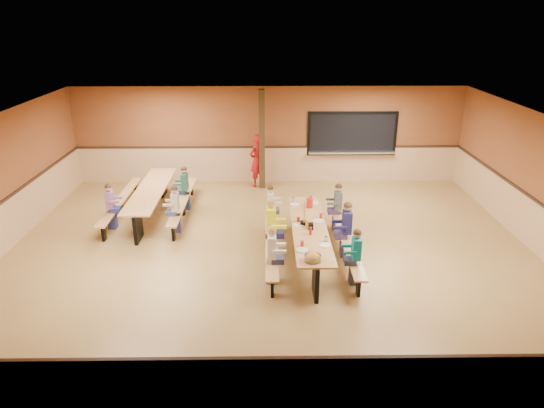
{
  "coord_description": "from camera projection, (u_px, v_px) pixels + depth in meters",
  "views": [
    {
      "loc": [
        -0.09,
        -9.76,
        5.08
      ],
      "look_at": [
        0.04,
        0.1,
        1.15
      ],
      "focal_mm": 32.0,
      "sensor_mm": 36.0,
      "label": 1
    }
  ],
  "objects": [
    {
      "name": "ground",
      "position": [
        270.0,
        253.0,
        10.95
      ],
      "size": [
        12.0,
        12.0,
        0.0
      ],
      "primitive_type": "plane",
      "color": "olive",
      "rests_on": "ground"
    },
    {
      "name": "seated_child_tan_sec",
      "position": [
        176.0,
        209.0,
        11.81
      ],
      "size": [
        0.35,
        0.29,
        1.17
      ],
      "primitive_type": null,
      "color": "#BEA798",
      "rests_on": "ground"
    },
    {
      "name": "structural_post",
      "position": [
        262.0,
        140.0,
        14.48
      ],
      "size": [
        0.18,
        0.18,
        3.0
      ],
      "primitive_type": "cube",
      "color": "#2F200F",
      "rests_on": "ground"
    },
    {
      "name": "napkin_dispenser",
      "position": [
        311.0,
        226.0,
        10.35
      ],
      "size": [
        0.1,
        0.14,
        0.13
      ],
      "primitive_type": "cube",
      "color": "black",
      "rests_on": "cafeteria_table_main"
    },
    {
      "name": "seated_adult_yellow",
      "position": [
        271.0,
        227.0,
        10.63
      ],
      "size": [
        0.43,
        0.35,
        1.34
      ],
      "primitive_type": null,
      "color": "#F7FA18",
      "rests_on": "ground"
    },
    {
      "name": "place_settings",
      "position": [
        309.0,
        225.0,
        10.46
      ],
      "size": [
        0.65,
        3.3,
        0.11
      ],
      "primitive_type": null,
      "color": "beige",
      "rests_on": "cafeteria_table_main"
    },
    {
      "name": "seated_child_teal_right",
      "position": [
        356.0,
        257.0,
        9.52
      ],
      "size": [
        0.35,
        0.29,
        1.17
      ],
      "primitive_type": null,
      "color": "#0C7384",
      "rests_on": "ground"
    },
    {
      "name": "punch_pitcher",
      "position": [
        310.0,
        203.0,
        11.49
      ],
      "size": [
        0.16,
        0.16,
        0.22
      ],
      "primitive_type": "cylinder",
      "color": "red",
      "rests_on": "cafeteria_table_main"
    },
    {
      "name": "seated_child_purple_sec",
      "position": [
        111.0,
        207.0,
        12.0
      ],
      "size": [
        0.34,
        0.28,
        1.16
      ],
      "primitive_type": null,
      "color": "#895385",
      "rests_on": "ground"
    },
    {
      "name": "chip_bowl",
      "position": [
        313.0,
        257.0,
        9.03
      ],
      "size": [
        0.32,
        0.32,
        0.15
      ],
      "primitive_type": null,
      "color": "#FFA928",
      "rests_on": "cafeteria_table_main"
    },
    {
      "name": "condiment_ketchup",
      "position": [
        311.0,
        231.0,
        10.09
      ],
      "size": [
        0.06,
        0.06,
        0.17
      ],
      "primitive_type": "cylinder",
      "color": "#B2140F",
      "rests_on": "cafeteria_table_main"
    },
    {
      "name": "seated_child_green_sec",
      "position": [
        185.0,
        188.0,
        13.19
      ],
      "size": [
        0.36,
        0.3,
        1.2
      ],
      "primitive_type": null,
      "color": "#266451",
      "rests_on": "ground"
    },
    {
      "name": "table_paddle",
      "position": [
        304.0,
        218.0,
        10.57
      ],
      "size": [
        0.16,
        0.16,
        0.56
      ],
      "color": "black",
      "rests_on": "cafeteria_table_main"
    },
    {
      "name": "condiment_mustard",
      "position": [
        307.0,
        223.0,
        10.46
      ],
      "size": [
        0.06,
        0.06,
        0.17
      ],
      "primitive_type": "cylinder",
      "color": "yellow",
      "rests_on": "cafeteria_table_main"
    },
    {
      "name": "seated_child_navy_right",
      "position": [
        346.0,
        230.0,
        10.6
      ],
      "size": [
        0.4,
        0.32,
        1.27
      ],
      "primitive_type": null,
      "color": "#1C1A4D",
      "rests_on": "ground"
    },
    {
      "name": "kitchen_pass_through",
      "position": [
        352.0,
        136.0,
        15.04
      ],
      "size": [
        2.78,
        0.28,
        1.38
      ],
      "color": "black",
      "rests_on": "ground"
    },
    {
      "name": "seated_child_char_right",
      "position": [
        338.0,
        207.0,
        11.9
      ],
      "size": [
        0.36,
        0.3,
        1.2
      ],
      "primitive_type": null,
      "color": "#444B4E",
      "rests_on": "ground"
    },
    {
      "name": "seated_child_grey_left",
      "position": [
        270.0,
        208.0,
        11.93
      ],
      "size": [
        0.34,
        0.27,
        1.14
      ],
      "primitive_type": null,
      "color": "silver",
      "rests_on": "ground"
    },
    {
      "name": "cafeteria_table_second",
      "position": [
        152.0,
        196.0,
        12.81
      ],
      "size": [
        1.91,
        3.7,
        0.74
      ],
      "color": "#B77E48",
      "rests_on": "ground"
    },
    {
      "name": "room_envelope",
      "position": [
        270.0,
        225.0,
        10.7
      ],
      "size": [
        12.04,
        10.04,
        3.02
      ],
      "color": "brown",
      "rests_on": "ground"
    },
    {
      "name": "standing_woman",
      "position": [
        257.0,
        160.0,
        14.87
      ],
      "size": [
        0.71,
        0.69,
        1.64
      ],
      "primitive_type": "imported",
      "rotation": [
        0.0,
        0.0,
        3.88
      ],
      "color": "#AA1314",
      "rests_on": "ground"
    },
    {
      "name": "seated_child_white_left",
      "position": [
        272.0,
        255.0,
        9.56
      ],
      "size": [
        0.37,
        0.3,
        1.2
      ],
      "primitive_type": null,
      "color": "white",
      "rests_on": "ground"
    },
    {
      "name": "cafeteria_table_main",
      "position": [
        309.0,
        236.0,
        10.56
      ],
      "size": [
        1.91,
        3.7,
        0.74
      ],
      "color": "#B77E48",
      "rests_on": "ground"
    }
  ]
}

